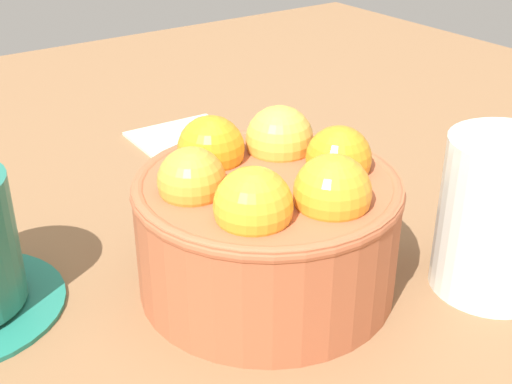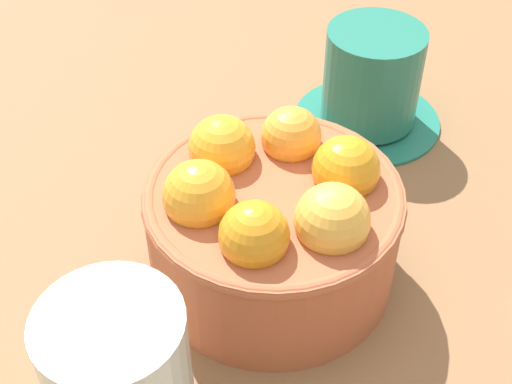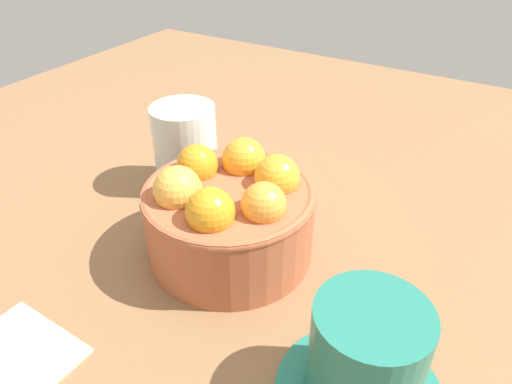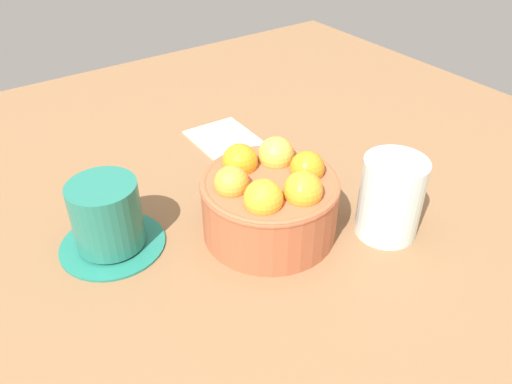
{
  "view_description": "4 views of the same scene",
  "coord_description": "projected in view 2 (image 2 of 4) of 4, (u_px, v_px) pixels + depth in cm",
  "views": [
    {
      "loc": [
        29.14,
        -21.3,
        25.29
      ],
      "look_at": [
        -1.27,
        0.06,
        6.07
      ],
      "focal_mm": 48.06,
      "sensor_mm": 36.0,
      "label": 1
    },
    {
      "loc": [
        1.34,
        31.74,
        36.73
      ],
      "look_at": [
        1.07,
        -1.02,
        6.36
      ],
      "focal_mm": 50.15,
      "sensor_mm": 36.0,
      "label": 2
    },
    {
      "loc": [
        -29.72,
        -20.69,
        31.22
      ],
      "look_at": [
        1.72,
        -1.88,
        6.83
      ],
      "focal_mm": 33.28,
      "sensor_mm": 36.0,
      "label": 3
    },
    {
      "loc": [
        38.12,
        -28.75,
        39.66
      ],
      "look_at": [
        1.32,
        -2.88,
        7.72
      ],
      "focal_mm": 35.63,
      "sensor_mm": 36.0,
      "label": 4
    }
  ],
  "objects": [
    {
      "name": "ground_plane",
      "position": [
        272.0,
        288.0,
        0.49
      ],
      "size": [
        123.66,
        119.2,
        3.59
      ],
      "primitive_type": "cube",
      "color": "brown"
    },
    {
      "name": "terracotta_bowl",
      "position": [
        273.0,
        221.0,
        0.45
      ],
      "size": [
        16.15,
        16.15,
        10.31
      ],
      "color": "#AD5938",
      "rests_on": "ground_plane"
    },
    {
      "name": "coffee_cup",
      "position": [
        371.0,
        83.0,
        0.58
      ],
      "size": [
        12.23,
        12.23,
        8.58
      ],
      "color": "#217562",
      "rests_on": "ground_plane"
    },
    {
      "name": "water_glass",
      "position": [
        121.0,
        380.0,
        0.36
      ],
      "size": [
        7.37,
        7.37,
        9.94
      ],
      "primitive_type": "cylinder",
      "color": "silver",
      "rests_on": "ground_plane"
    }
  ]
}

